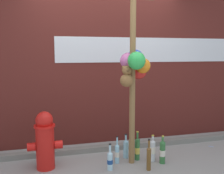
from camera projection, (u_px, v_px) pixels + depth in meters
ground_plane at (126, 173)px, 3.30m from camera, size 14.00×14.00×0.00m
building_wall at (103, 35)px, 4.32m from camera, size 10.00×0.21×3.60m
curb_strip at (110, 147)px, 4.09m from camera, size 8.00×0.12×0.08m
memorial_post at (134, 53)px, 3.45m from camera, size 0.50×0.53×2.67m
fire_hydrant at (45, 140)px, 3.39m from camera, size 0.45×0.27×0.77m
bottle_0 at (153, 150)px, 3.65m from camera, size 0.08×0.08×0.38m
bottle_1 at (117, 153)px, 3.59m from camera, size 0.06×0.06×0.38m
bottle_2 at (137, 149)px, 3.70m from camera, size 0.07×0.07×0.42m
bottle_3 at (149, 158)px, 3.37m from camera, size 0.06×0.06×0.42m
bottle_4 at (162, 152)px, 3.58m from camera, size 0.08×0.08×0.39m
bottle_5 at (110, 160)px, 3.38m from camera, size 0.08×0.08×0.35m
bottle_6 at (126, 148)px, 3.78m from camera, size 0.08×0.08×0.35m
litter_0 at (204, 139)px, 4.58m from camera, size 0.14×0.11×0.01m
litter_2 at (211, 146)px, 4.23m from camera, size 0.09×0.09×0.01m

